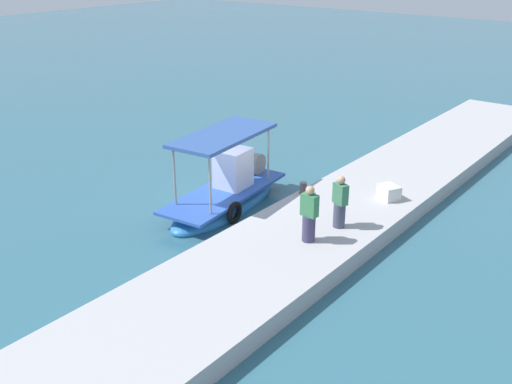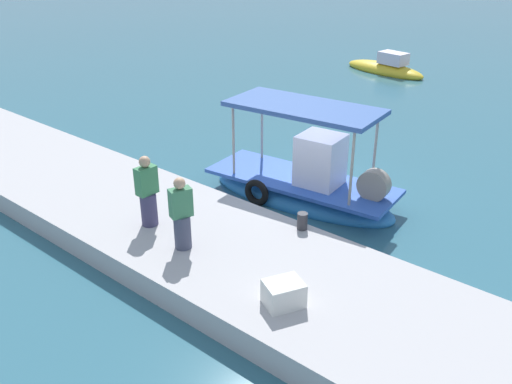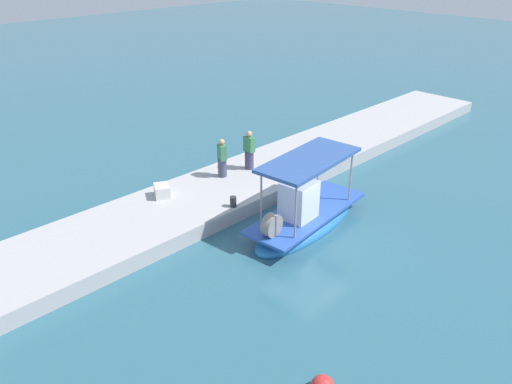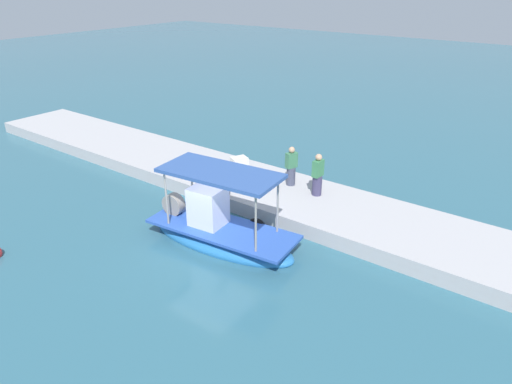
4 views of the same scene
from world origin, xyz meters
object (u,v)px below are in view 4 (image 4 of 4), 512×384
Objects in this scene: fisherman_near_bollard at (291,168)px; cargo_crate at (239,162)px; mooring_bollard at (227,190)px; fisherman_by_crate at (318,177)px; main_fishing_boat at (220,230)px.

fisherman_near_bollard is 2.38× the size of cargo_crate.
fisherman_by_crate is at bearing -143.58° from mooring_bollard.
fisherman_by_crate reaches higher than fisherman_near_bollard.
main_fishing_boat reaches higher than fisherman_by_crate.
fisherman_by_crate is 2.47× the size of cargo_crate.
mooring_bollard is at bearing -55.70° from main_fishing_boat.
fisherman_near_bollard reaches higher than cargo_crate.
cargo_crate is (1.38, -2.50, 0.04)m from mooring_bollard.
fisherman_near_bollard is at bearing -122.93° from mooring_bollard.
fisherman_near_bollard is 4.11× the size of mooring_bollard.
fisherman_by_crate is 3.55m from mooring_bollard.
mooring_bollard is (1.48, 2.29, -0.54)m from fisherman_near_bollard.
fisherman_by_crate is (-1.34, 0.21, 0.03)m from fisherman_near_bollard.
cargo_crate reaches higher than mooring_bollard.
fisherman_by_crate is at bearing -107.39° from main_fishing_boat.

